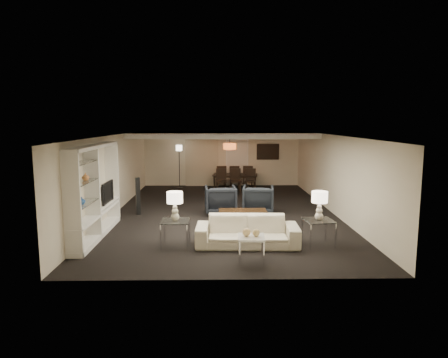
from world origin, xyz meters
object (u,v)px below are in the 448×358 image
Objects in this scene: chair_nr at (250,181)px; side_table_right at (318,233)px; table_lamp_right at (319,206)px; vase_blue at (82,201)px; table_lamp_left at (175,206)px; pendant_light at (230,146)px; sofa at (247,231)px; chair_nm at (236,181)px; chair_nl at (221,181)px; vase_amber at (85,177)px; chair_fm at (234,176)px; armchair_right at (258,200)px; chair_fl at (221,176)px; floor_lamp at (179,167)px; armchair_left at (220,200)px; television at (104,192)px; floor_speaker at (138,196)px; coffee_table at (243,219)px; side_table_left at (175,233)px; dining_table at (235,182)px; marble_table at (251,249)px.

side_table_right is at bearing -75.13° from chair_nr.
table_lamp_right is 4.01× the size of vase_blue.
pendant_light is at bearing 77.70° from table_lamp_left.
sofa is 2.46× the size of chair_nm.
chair_nl is at bearing -173.36° from chair_nr.
side_table_right is 5.66m from vase_amber.
chair_nm is at bearing 62.05° from vase_blue.
table_lamp_right reaches higher than vase_blue.
armchair_right is at bearing 97.44° from chair_fm.
pendant_light is 2.06m from chair_fl.
vase_blue is at bearing -99.57° from floor_lamp.
vase_amber is at bearing 60.98° from chair_fl.
chair_nr is at bearing -112.75° from armchair_left.
sofa is 8.40m from chair_fm.
television reaches higher than armchair_right.
table_lamp_left is at bearing 67.36° from armchair_left.
table_lamp_left is at bearing 5.28° from vase_blue.
vase_blue is at bearing 67.31° from chair_fm.
chair_nm reaches higher than armchair_left.
coffee_table is at bearing -47.95° from floor_speaker.
chair_nl is (3.27, 6.95, -1.16)m from vase_amber.
pendant_light is 0.53× the size of chair_fl.
armchair_right is 5.12m from chair_fm.
chair_fm is at bearing 89.37° from coffee_table.
vase_blue reaches higher than side_table_right.
chair_fl is at bearing -95.04° from armchair_left.
side_table_left is 3.76× the size of vase_amber.
television reaches higher than floor_speaker.
dining_table is at bearing 63.03° from vase_amber.
side_table_left is 7.95m from dining_table.
floor_lamp reaches higher than marble_table.
chair_nm is (3.87, 7.29, -0.66)m from vase_blue.
vase_amber is (-2.09, 0.15, 1.34)m from side_table_left.
television reaches higher than chair_nl.
floor_speaker reaches higher than chair_fm.
sofa is 2.46× the size of chair_fm.
side_table_left is (-1.70, -1.60, 0.07)m from coffee_table.
marble_table is at bearing -147.09° from side_table_right.
coffee_table is 7.15m from floor_lamp.
side_table_left is at bearing 61.68° from armchair_right.
table_lamp_right is 1.24× the size of marble_table.
television is at bearing 145.47° from marble_table.
chair_nr reaches higher than armchair_right.
television is at bearing -123.27° from pendant_light.
coffee_table is 5.54m from chair_nr.
coffee_table is 1.35× the size of chair_nr.
coffee_table is 6.80m from chair_fm.
television is (-3.16, -1.81, 0.58)m from armchair_left.
television reaches higher than dining_table.
vase_amber is (-3.79, 1.25, 1.37)m from marble_table.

